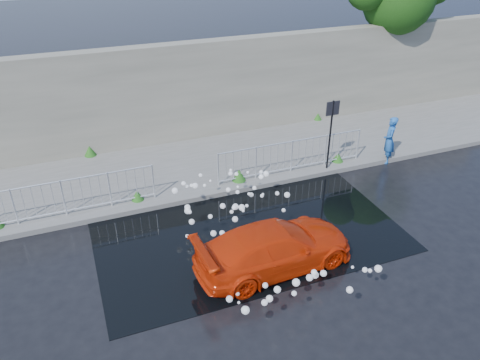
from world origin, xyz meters
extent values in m
plane|color=black|center=(0.00, 0.00, 0.00)|extent=(90.00, 90.00, 0.00)
cube|color=#5F5F5B|center=(0.00, 5.00, 0.07)|extent=(30.00, 4.00, 0.15)
cube|color=#5F5F5B|center=(0.00, 3.00, 0.08)|extent=(30.00, 0.25, 0.16)
cube|color=#696759|center=(0.00, 7.20, 1.90)|extent=(30.00, 0.60, 3.50)
cube|color=black|center=(0.50, 1.00, 0.01)|extent=(8.00, 5.00, 0.01)
cylinder|color=black|center=(4.20, 3.10, 1.25)|extent=(0.06, 0.06, 2.50)
cube|color=black|center=(4.20, 3.10, 2.25)|extent=(0.45, 0.04, 0.45)
cylinder|color=#332114|center=(10.00, 8.20, 2.50)|extent=(0.36, 0.36, 5.00)
cylinder|color=silver|center=(-1.50, 3.35, 0.70)|extent=(0.05, 0.05, 1.10)
cylinder|color=silver|center=(-4.00, 3.35, 1.22)|extent=(5.00, 0.04, 0.04)
cylinder|color=silver|center=(-4.00, 3.35, 0.27)|extent=(5.00, 0.04, 0.04)
cylinder|color=silver|center=(0.50, 3.35, 0.70)|extent=(0.05, 0.05, 1.10)
cylinder|color=silver|center=(5.50, 3.35, 0.70)|extent=(0.05, 0.05, 1.10)
cylinder|color=silver|center=(3.00, 3.35, 1.22)|extent=(5.00, 0.04, 0.04)
cylinder|color=silver|center=(3.00, 3.35, 0.27)|extent=(5.00, 0.04, 0.04)
cone|color=#154F18|center=(-2.00, 3.40, 0.31)|extent=(0.36, 0.36, 0.32)
cone|color=#154F18|center=(1.20, 3.40, 0.34)|extent=(0.44, 0.44, 0.38)
cone|color=#154F18|center=(4.80, 3.40, 0.31)|extent=(0.38, 0.38, 0.31)
cone|color=#154F18|center=(-3.00, 6.90, 0.33)|extent=(0.42, 0.42, 0.36)
cone|color=#154F18|center=(6.00, 6.90, 0.28)|extent=(0.34, 0.34, 0.27)
sphere|color=white|center=(1.47, 0.78, 0.56)|extent=(0.11, 0.11, 0.11)
sphere|color=white|center=(-0.84, 2.35, 1.03)|extent=(0.13, 0.13, 0.13)
sphere|color=white|center=(0.56, 2.41, 1.03)|extent=(0.13, 0.13, 0.13)
sphere|color=white|center=(0.24, 1.73, 0.94)|extent=(0.13, 0.13, 0.13)
sphere|color=white|center=(0.72, 2.36, 1.01)|extent=(0.11, 0.11, 0.11)
sphere|color=white|center=(-0.28, 2.22, 0.92)|extent=(0.09, 0.09, 0.09)
sphere|color=white|center=(0.33, 0.42, 0.22)|extent=(0.17, 0.17, 0.17)
sphere|color=white|center=(-0.96, 1.59, 0.74)|extent=(0.16, 0.16, 0.16)
sphere|color=white|center=(-0.04, 1.41, 0.67)|extent=(0.15, 0.15, 0.15)
sphere|color=white|center=(-0.64, 2.26, 0.97)|extent=(0.10, 0.10, 0.10)
sphere|color=white|center=(-1.20, 0.84, 0.38)|extent=(0.10, 0.10, 0.10)
sphere|color=white|center=(-0.74, 2.39, 0.90)|extent=(0.10, 0.10, 0.10)
sphere|color=white|center=(0.88, 1.63, 0.70)|extent=(0.13, 0.13, 0.13)
sphere|color=white|center=(0.27, 1.27, 0.66)|extent=(0.17, 0.17, 0.17)
sphere|color=white|center=(1.05, 1.27, 0.83)|extent=(0.10, 0.10, 0.10)
sphere|color=white|center=(1.06, 1.82, 0.77)|extent=(0.12, 0.12, 0.12)
sphere|color=white|center=(-0.98, 1.51, 0.69)|extent=(0.18, 0.18, 0.18)
sphere|color=white|center=(1.61, 2.26, 0.89)|extent=(0.18, 0.18, 0.18)
sphere|color=white|center=(-1.01, 1.04, 0.64)|extent=(0.15, 0.15, 0.15)
sphere|color=white|center=(-0.52, 0.78, 0.33)|extent=(0.16, 0.16, 0.16)
sphere|color=white|center=(1.35, 2.03, 0.97)|extent=(0.15, 0.15, 0.15)
sphere|color=white|center=(-0.98, 1.30, 0.77)|extent=(0.10, 0.10, 0.10)
sphere|color=white|center=(1.43, 2.21, 1.01)|extent=(0.11, 0.11, 0.11)
sphere|color=white|center=(-1.16, 2.09, 1.02)|extent=(0.17, 0.17, 0.17)
sphere|color=white|center=(-0.58, 2.12, 1.03)|extent=(0.16, 0.16, 0.16)
sphere|color=white|center=(0.48, 1.64, 0.87)|extent=(0.11, 0.11, 0.11)
sphere|color=white|center=(-0.09, 2.28, 1.00)|extent=(0.06, 0.06, 0.06)
sphere|color=white|center=(0.65, 2.64, 1.01)|extent=(0.09, 0.09, 0.09)
sphere|color=white|center=(-0.39, 0.47, 0.37)|extent=(0.10, 0.10, 0.10)
sphere|color=white|center=(0.14, 1.20, 0.57)|extent=(0.11, 0.11, 0.11)
sphere|color=white|center=(1.54, 1.35, 0.76)|extent=(0.12, 0.12, 0.12)
sphere|color=white|center=(-0.49, 1.11, 0.63)|extent=(0.12, 0.12, 0.12)
sphere|color=white|center=(1.21, 1.57, 0.67)|extent=(0.07, 0.07, 0.07)
sphere|color=white|center=(0.56, 1.85, 0.90)|extent=(0.07, 0.07, 0.07)
sphere|color=white|center=(-0.37, 0.52, 0.47)|extent=(0.14, 0.14, 0.14)
sphere|color=white|center=(0.61, 1.28, 0.61)|extent=(0.09, 0.09, 0.09)
sphere|color=white|center=(0.43, 1.20, 0.64)|extent=(0.18, 0.18, 0.18)
sphere|color=white|center=(1.83, 1.30, 0.67)|extent=(0.17, 0.17, 0.17)
sphere|color=white|center=(0.77, 1.52, 0.81)|extent=(0.09, 0.09, 0.09)
sphere|color=white|center=(0.44, 1.11, 0.59)|extent=(0.08, 0.08, 0.08)
sphere|color=white|center=(-0.29, 2.55, 1.08)|extent=(0.11, 0.11, 0.11)
sphere|color=white|center=(0.23, 0.37, 0.38)|extent=(0.08, 0.08, 0.08)
sphere|color=white|center=(0.27, 0.53, 0.36)|extent=(0.17, 0.17, 0.17)
sphere|color=white|center=(1.37, 2.08, 0.92)|extent=(0.12, 0.12, 0.12)
sphere|color=white|center=(0.18, 1.12, 0.74)|extent=(0.12, 0.12, 0.12)
sphere|color=white|center=(1.11, 2.45, 0.94)|extent=(0.08, 0.08, 0.08)
sphere|color=white|center=(0.13, 0.91, 0.53)|extent=(0.16, 0.16, 0.16)
sphere|color=white|center=(1.18, -2.82, 0.94)|extent=(0.15, 0.15, 0.15)
sphere|color=white|center=(0.94, -1.82, 0.67)|extent=(0.13, 0.13, 0.13)
sphere|color=white|center=(1.09, -1.65, 0.41)|extent=(0.17, 0.17, 0.17)
sphere|color=white|center=(1.27, -1.70, 0.44)|extent=(0.15, 0.15, 0.15)
sphere|color=white|center=(0.65, -2.12, 0.86)|extent=(0.15, 0.15, 0.15)
sphere|color=white|center=(-1.06, -1.91, 0.67)|extent=(0.14, 0.14, 0.14)
sphere|color=white|center=(-0.70, -1.43, 0.26)|extent=(0.09, 0.09, 0.09)
sphere|color=white|center=(-0.57, -2.55, 0.97)|extent=(0.13, 0.13, 0.13)
sphere|color=white|center=(-0.12, -1.85, 0.29)|extent=(0.16, 0.16, 0.16)
sphere|color=white|center=(-0.07, -1.51, 0.36)|extent=(0.13, 0.13, 0.13)
sphere|color=white|center=(-0.84, -1.88, 0.45)|extent=(0.06, 0.06, 0.06)
sphere|color=white|center=(-0.11, -2.17, 0.82)|extent=(0.15, 0.15, 0.15)
sphere|color=white|center=(-1.02, -2.68, 1.06)|extent=(0.16, 0.16, 0.16)
sphere|color=white|center=(0.10, -2.49, 0.93)|extent=(0.11, 0.11, 0.11)
sphere|color=white|center=(2.07, -2.51, 0.97)|extent=(0.16, 0.16, 0.16)
sphere|color=white|center=(1.93, -1.86, 0.54)|extent=(0.07, 0.07, 0.07)
sphere|color=white|center=(1.86, -2.52, 1.00)|extent=(0.09, 0.09, 0.09)
sphere|color=white|center=(2.01, -2.18, 0.69)|extent=(0.12, 0.12, 0.12)
sphere|color=white|center=(0.38, -2.06, 0.77)|extent=(0.17, 0.17, 0.17)
imported|color=red|center=(0.58, -0.59, 0.57)|extent=(4.03, 1.87, 1.14)
imported|color=#225EAE|center=(6.50, 3.00, 0.82)|extent=(0.65, 0.72, 1.65)
camera|label=1|loc=(-3.41, -8.57, 7.51)|focal=35.00mm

